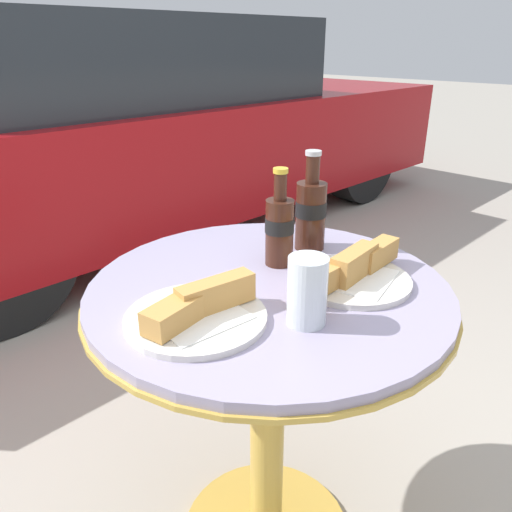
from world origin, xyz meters
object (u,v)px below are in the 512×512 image
object	(u,v)px
bistro_table	(268,359)
cola_bottle_right	(279,228)
cola_bottle_left	(311,211)
drinking_glass	(307,294)
lunch_plate_near	(197,312)
parked_car	(148,130)
lunch_plate_far	(352,272)

from	to	relation	value
bistro_table	cola_bottle_right	size ratio (longest dim) A/B	3.48
cola_bottle_right	cola_bottle_left	bearing A→B (deg)	4.81
cola_bottle_left	drinking_glass	distance (m)	0.34
lunch_plate_near	parked_car	bearing A→B (deg)	58.04
cola_bottle_left	drinking_glass	world-z (taller)	cola_bottle_left
lunch_plate_near	parked_car	distance (m)	2.66
bistro_table	cola_bottle_left	distance (m)	0.34
bistro_table	drinking_glass	size ratio (longest dim) A/B	6.04
drinking_glass	lunch_plate_far	xyz separation A→B (m)	(0.18, 0.03, -0.03)
parked_car	lunch_plate_near	bearing A→B (deg)	-121.96
parked_car	cola_bottle_right	bearing A→B (deg)	-117.23
cola_bottle_left	parked_car	distance (m)	2.42
lunch_plate_far	parked_car	distance (m)	2.61
drinking_glass	parked_car	size ratio (longest dim) A/B	0.03
cola_bottle_left	cola_bottle_right	bearing A→B (deg)	-175.19
lunch_plate_near	parked_car	world-z (taller)	parked_car
drinking_glass	lunch_plate_near	xyz separation A→B (m)	(-0.13, 0.14, -0.04)
cola_bottle_left	drinking_glass	xyz separation A→B (m)	(-0.27, -0.21, -0.03)
drinking_glass	parked_car	distance (m)	2.72
bistro_table	lunch_plate_near	world-z (taller)	lunch_plate_near
cola_bottle_right	lunch_plate_near	size ratio (longest dim) A/B	0.85
drinking_glass	lunch_plate_far	size ratio (longest dim) A/B	0.41
cola_bottle_right	parked_car	bearing A→B (deg)	62.77
drinking_glass	lunch_plate_near	world-z (taller)	drinking_glass
bistro_table	lunch_plate_far	distance (m)	0.26
parked_car	lunch_plate_far	bearing A→B (deg)	-114.87
cola_bottle_right	lunch_plate_far	distance (m)	0.18
bistro_table	cola_bottle_right	world-z (taller)	cola_bottle_right
lunch_plate_far	parked_car	xyz separation A→B (m)	(1.09, 2.36, -0.12)
cola_bottle_left	parked_car	size ratio (longest dim) A/B	0.05
cola_bottle_right	bistro_table	bearing A→B (deg)	-148.75
bistro_table	cola_bottle_left	bearing A→B (deg)	17.20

